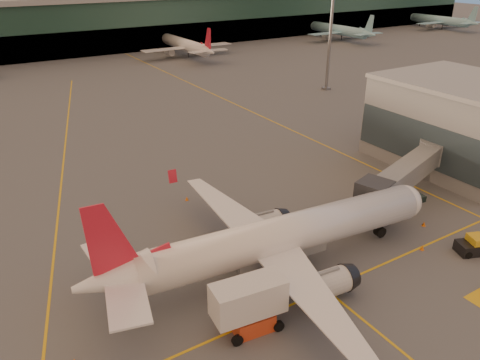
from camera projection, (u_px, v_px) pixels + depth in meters
ground at (320, 344)px, 37.74m from camera, size 600.00×600.00×0.00m
taxi_markings at (82, 171)px, 68.44m from camera, size 100.12×173.00×0.01m
terminal at (17, 29)px, 142.93m from camera, size 400.00×20.00×17.60m
gate_building at (462, 123)px, 68.79m from camera, size 18.40×22.40×12.60m
mast_east_near at (331, 24)px, 105.20m from camera, size 2.40×2.40×25.60m
distant_aircraft_row at (78, 68)px, 133.56m from camera, size 350.00×34.00×13.00m
main_airplane at (276, 239)px, 45.14m from camera, size 37.35×33.72×11.27m
jet_bridge at (411, 170)px, 59.31m from camera, size 21.19×9.12×5.67m
catering_truck at (249, 303)px, 38.16m from camera, size 6.36×3.39×4.74m
pushback_tug at (476, 246)px, 49.23m from camera, size 4.27×3.27×1.96m
cone_nose at (424, 224)px, 54.33m from camera, size 0.44×0.44×0.57m
cone_wing_left at (187, 198)px, 60.14m from camera, size 0.41×0.41×0.52m
cone_fwd at (422, 248)px, 49.86m from camera, size 0.44×0.44×0.56m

